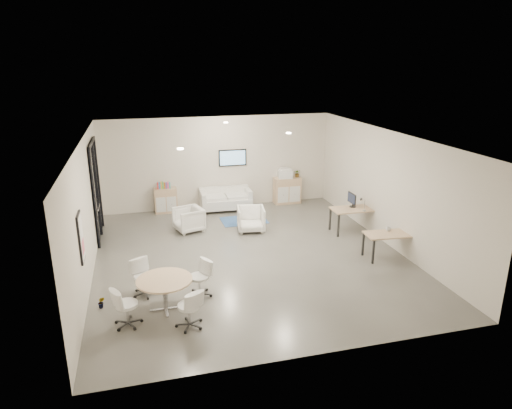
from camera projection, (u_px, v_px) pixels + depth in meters
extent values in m
cube|color=#52504B|center=(250.00, 269.00, 12.39)|extent=(8.00, 9.00, 0.80)
cube|color=white|center=(249.00, 121.00, 11.18)|extent=(8.00, 9.00, 0.80)
cube|color=beige|center=(216.00, 160.00, 16.30)|extent=(8.00, 0.80, 3.20)
cube|color=beige|center=(324.00, 285.00, 7.27)|extent=(8.00, 0.80, 3.20)
cube|color=beige|center=(68.00, 213.00, 10.72)|extent=(0.80, 9.00, 3.20)
cube|color=beige|center=(401.00, 187.00, 12.86)|extent=(0.80, 9.00, 3.20)
cube|color=black|center=(96.00, 190.00, 13.18)|extent=(0.02, 1.90, 2.85)
cube|color=black|center=(91.00, 143.00, 12.77)|extent=(0.06, 1.90, 0.08)
cube|color=black|center=(94.00, 199.00, 12.35)|extent=(0.06, 0.08, 2.85)
cube|color=black|center=(99.00, 182.00, 14.02)|extent=(0.06, 0.08, 2.85)
cube|color=black|center=(97.00, 189.00, 13.32)|extent=(0.06, 0.07, 2.85)
cube|color=#B2B2B7|center=(99.00, 207.00, 12.90)|extent=(0.04, 0.60, 0.05)
cube|color=black|center=(81.00, 237.00, 9.36)|extent=(0.04, 0.54, 1.04)
cube|color=white|center=(82.00, 237.00, 9.37)|extent=(0.01, 0.46, 0.96)
cube|color=#E6607B|center=(83.00, 246.00, 9.43)|extent=(0.01, 0.32, 0.30)
cube|color=black|center=(233.00, 158.00, 15.98)|extent=(0.98, 0.05, 0.58)
cube|color=#89C0ED|center=(233.00, 158.00, 15.95)|extent=(0.90, 0.01, 0.50)
cylinder|color=#FFEAC6|center=(180.00, 149.00, 9.95)|extent=(0.14, 0.14, 0.03)
cylinder|color=#FFEAC6|center=(289.00, 133.00, 12.06)|extent=(0.14, 0.14, 0.03)
cylinder|color=#FFEAC6|center=(226.00, 123.00, 14.07)|extent=(0.14, 0.14, 0.03)
cube|color=tan|center=(166.00, 200.00, 15.62)|extent=(0.76, 0.38, 0.85)
cube|color=silver|center=(161.00, 205.00, 15.43)|extent=(0.32, 0.02, 0.51)
cube|color=silver|center=(172.00, 204.00, 15.51)|extent=(0.32, 0.02, 0.51)
cube|color=tan|center=(287.00, 190.00, 16.64)|extent=(0.96, 0.45, 0.96)
cube|color=silver|center=(283.00, 195.00, 16.40)|extent=(0.40, 0.02, 0.58)
cube|color=silver|center=(295.00, 194.00, 16.51)|extent=(0.40, 0.02, 0.58)
cube|color=red|center=(158.00, 186.00, 15.40)|extent=(0.04, 0.14, 0.22)
cube|color=#337FCC|center=(159.00, 186.00, 15.42)|extent=(0.04, 0.14, 0.22)
cube|color=gold|center=(161.00, 186.00, 15.43)|extent=(0.04, 0.14, 0.22)
cube|color=#4CB24C|center=(163.00, 185.00, 15.45)|extent=(0.04, 0.14, 0.22)
cube|color=#CC6619|center=(165.00, 185.00, 15.46)|extent=(0.04, 0.14, 0.22)
cube|color=purple|center=(166.00, 185.00, 15.47)|extent=(0.04, 0.14, 0.22)
cube|color=#E54C7F|center=(168.00, 185.00, 15.49)|extent=(0.04, 0.14, 0.22)
cube|color=teal|center=(170.00, 185.00, 15.50)|extent=(0.04, 0.14, 0.22)
cube|color=white|center=(285.00, 174.00, 16.43)|extent=(0.55, 0.48, 0.29)
cube|color=white|center=(285.00, 169.00, 16.37)|extent=(0.41, 0.36, 0.06)
cube|color=silver|center=(226.00, 202.00, 15.92)|extent=(1.77, 0.92, 0.33)
cube|color=silver|center=(224.00, 191.00, 16.13)|extent=(1.75, 0.24, 0.33)
cube|color=silver|center=(203.00, 200.00, 15.67)|extent=(0.17, 0.88, 0.66)
cube|color=silver|center=(248.00, 196.00, 16.06)|extent=(0.17, 0.88, 0.66)
cube|color=#2B5084|center=(244.00, 220.00, 14.95)|extent=(1.48, 1.00, 0.01)
imported|color=silver|center=(189.00, 218.00, 13.93)|extent=(0.93, 0.96, 0.81)
imported|color=silver|center=(251.00, 218.00, 13.94)|extent=(0.91, 0.87, 0.83)
cube|color=tan|center=(355.00, 209.00, 13.80)|extent=(1.43, 0.73, 0.04)
cube|color=black|center=(338.00, 226.00, 13.47)|extent=(0.05, 0.05, 0.70)
cube|color=black|center=(379.00, 222.00, 13.79)|extent=(0.05, 0.05, 0.70)
cube|color=black|center=(330.00, 219.00, 14.03)|extent=(0.05, 0.05, 0.70)
cube|color=black|center=(369.00, 216.00, 14.35)|extent=(0.05, 0.05, 0.70)
cube|color=tan|center=(390.00, 234.00, 12.00)|extent=(1.34, 0.75, 0.04)
cube|color=black|center=(373.00, 252.00, 11.70)|extent=(0.05, 0.05, 0.63)
cube|color=black|center=(414.00, 248.00, 11.99)|extent=(0.05, 0.05, 0.63)
cube|color=black|center=(363.00, 244.00, 12.21)|extent=(0.05, 0.05, 0.63)
cube|color=black|center=(403.00, 240.00, 12.50)|extent=(0.05, 0.05, 0.63)
cylinder|color=black|center=(353.00, 207.00, 13.93)|extent=(0.20, 0.20, 0.02)
cube|color=black|center=(353.00, 203.00, 13.89)|extent=(0.04, 0.03, 0.24)
cube|color=black|center=(352.00, 198.00, 13.83)|extent=(0.03, 0.50, 0.32)
cylinder|color=tan|center=(164.00, 280.00, 9.42)|extent=(1.16, 1.16, 0.04)
cylinder|color=#B2B2B7|center=(165.00, 295.00, 9.53)|extent=(0.10, 0.10, 0.67)
cube|color=#B2B2B7|center=(166.00, 309.00, 9.63)|extent=(0.68, 0.06, 0.03)
cube|color=#B2B2B7|center=(166.00, 309.00, 9.63)|extent=(0.06, 0.68, 0.03)
imported|color=#3F7F3F|center=(297.00, 174.00, 16.53)|extent=(0.34, 0.35, 0.22)
imported|color=#3F7F3F|center=(102.00, 305.00, 9.67)|extent=(0.21, 0.29, 0.12)
imported|color=white|center=(388.00, 229.00, 12.15)|extent=(0.14, 0.12, 0.13)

